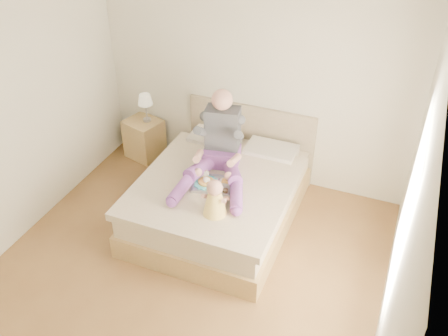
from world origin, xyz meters
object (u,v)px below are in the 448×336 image
at_px(nightstand, 144,139).
at_px(tray, 214,183).
at_px(baby, 215,200).
at_px(bed, 222,194).
at_px(adult, 219,149).

distance_m(nightstand, tray, 1.86).
bearing_deg(baby, bed, 106.84).
relative_size(bed, nightstand, 3.87).
bearing_deg(nightstand, baby, -24.95).
xyz_separation_m(bed, nightstand, (-1.51, 0.80, -0.04)).
distance_m(nightstand, baby, 2.30).
bearing_deg(baby, tray, 114.53).
xyz_separation_m(nightstand, tray, (1.51, -1.03, 0.36)).
xyz_separation_m(bed, tray, (0.00, -0.23, 0.32)).
bearing_deg(adult, bed, -59.23).
height_order(nightstand, adult, adult).
relative_size(adult, baby, 2.97).
bearing_deg(adult, tray, -88.23).
distance_m(bed, tray, 0.40).
distance_m(adult, tray, 0.40).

